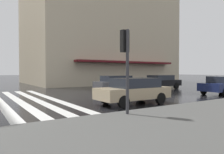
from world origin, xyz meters
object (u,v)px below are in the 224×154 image
at_px(traffic_signal_post, 126,53).
at_px(car_champagne, 134,90).
at_px(car_navy, 223,85).
at_px(car_black, 161,81).
at_px(car_dark_grey, 117,83).

height_order(traffic_signal_post, car_champagne, traffic_signal_post).
height_order(traffic_signal_post, car_navy, traffic_signal_post).
height_order(car_black, car_champagne, same).
xyz_separation_m(traffic_signal_post, car_champagne, (2.47, -2.41, -1.72)).
relative_size(car_navy, car_champagne, 1.00).
height_order(car_navy, car_dark_grey, same).
height_order(traffic_signal_post, car_dark_grey, traffic_signal_post).
bearing_deg(car_black, car_navy, 179.90).
distance_m(car_navy, car_dark_grey, 8.55).
relative_size(traffic_signal_post, car_navy, 0.79).
distance_m(traffic_signal_post, car_black, 14.57).
bearing_deg(car_black, car_champagne, 126.01).
bearing_deg(car_black, traffic_signal_post, 128.31).
relative_size(traffic_signal_post, car_champagne, 0.79).
xyz_separation_m(car_navy, car_champagne, (0.00, 8.93, 0.00)).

